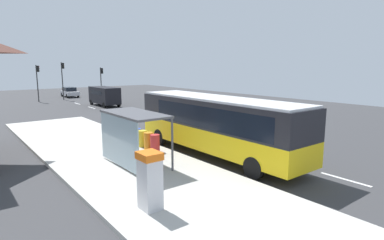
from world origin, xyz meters
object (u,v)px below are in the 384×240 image
object	(u,v)px
bus	(216,123)
traffic_light_median	(63,75)
white_van	(104,95)
recycling_bin_red	(155,143)
sedan_near	(70,92)
recycling_bin_yellow	(143,138)
traffic_light_far_side	(38,77)
bus_shelter	(129,126)
ticket_machine	(150,180)
recycling_bin_blue	(137,136)
recycling_bin_orange	(149,141)
traffic_light_near_side	(102,78)

from	to	relation	value
bus	traffic_light_median	size ratio (longest dim) A/B	2.06
white_van	recycling_bin_red	distance (m)	23.22
bus	traffic_light_median	xyz separation A→B (m)	(2.11, 34.94, 1.70)
sedan_near	recycling_bin_yellow	world-z (taller)	sedan_near
traffic_light_far_side	bus_shelter	size ratio (longest dim) A/B	1.24
traffic_light_far_side	recycling_bin_red	bearing A→B (deg)	-91.97
ticket_machine	recycling_bin_red	xyz separation A→B (m)	(3.82, 5.98, -0.52)
bus	recycling_bin_blue	distance (m)	5.11
sedan_near	recycling_bin_orange	world-z (taller)	sedan_near
recycling_bin_blue	traffic_light_median	distance (m)	31.12
traffic_light_near_side	traffic_light_median	bearing A→B (deg)	162.61
recycling_bin_red	bus_shelter	distance (m)	2.96
recycling_bin_blue	bus_shelter	bearing A→B (deg)	-122.80
traffic_light_near_side	ticket_machine	bearing A→B (deg)	-110.02
recycling_bin_red	white_van	bearing A→B (deg)	74.00
traffic_light_near_side	recycling_bin_blue	bearing A→B (deg)	-108.48
white_van	recycling_bin_red	xyz separation A→B (m)	(-6.40, -22.31, -0.69)
bus	traffic_light_near_side	world-z (taller)	traffic_light_near_side
recycling_bin_orange	recycling_bin_yellow	xyz separation A→B (m)	(0.00, 0.70, 0.00)
recycling_bin_blue	traffic_light_median	world-z (taller)	traffic_light_median
sedan_near	traffic_light_near_side	xyz separation A→B (m)	(3.20, -5.25, 2.29)
recycling_bin_blue	recycling_bin_yellow	bearing A→B (deg)	-90.00
recycling_bin_yellow	recycling_bin_orange	bearing A→B (deg)	-90.00
recycling_bin_red	recycling_bin_orange	world-z (taller)	same
recycling_bin_red	recycling_bin_orange	distance (m)	0.70
traffic_light_median	traffic_light_near_side	bearing A→B (deg)	-17.39
sedan_near	ticket_machine	world-z (taller)	ticket_machine
sedan_near	bus_shelter	distance (m)	38.73
recycling_bin_red	bus_shelter	bearing A→B (deg)	-148.94
traffic_light_median	bus_shelter	world-z (taller)	traffic_light_median
bus	recycling_bin_blue	bearing A→B (deg)	120.06
white_van	sedan_near	xyz separation A→B (m)	(0.10, 14.07, -0.55)
bus	recycling_bin_orange	distance (m)	4.00
white_van	traffic_light_near_side	distance (m)	9.58
white_van	traffic_light_far_side	world-z (taller)	traffic_light_far_side
recycling_bin_orange	recycling_bin_yellow	world-z (taller)	same
bus	recycling_bin_yellow	distance (m)	4.53
traffic_light_median	bus_shelter	bearing A→B (deg)	-101.30
white_van	recycling_bin_orange	size ratio (longest dim) A/B	5.48
bus	white_van	xyz separation A→B (m)	(3.91, 24.51, -0.50)
bus_shelter	sedan_near	bearing A→B (deg)	76.99
sedan_near	recycling_bin_yellow	size ratio (longest dim) A/B	4.68
recycling_bin_orange	bus_shelter	xyz separation A→B (m)	(-2.21, -2.03, 1.44)
bus	recycling_bin_orange	size ratio (longest dim) A/B	11.60
recycling_bin_red	recycling_bin_orange	size ratio (longest dim) A/B	1.00
bus	traffic_light_far_side	world-z (taller)	traffic_light_far_side
recycling_bin_orange	bus_shelter	size ratio (longest dim) A/B	0.24
bus	white_van	bearing A→B (deg)	80.93
recycling_bin_orange	bus_shelter	world-z (taller)	bus_shelter
traffic_light_near_side	bus_shelter	world-z (taller)	traffic_light_near_side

